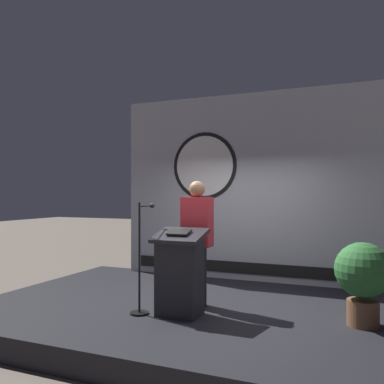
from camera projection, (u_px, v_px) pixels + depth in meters
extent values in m
plane|color=#6B6056|center=(211.00, 328.00, 5.62)|extent=(40.00, 40.00, 0.00)
cube|color=black|center=(211.00, 317.00, 5.62)|extent=(6.40, 4.00, 0.30)
cube|color=#B2B7C1|center=(247.00, 187.00, 7.32)|extent=(4.73, 0.10, 3.32)
cylinder|color=black|center=(204.00, 166.00, 7.58)|extent=(1.24, 0.02, 1.24)
cylinder|color=white|center=(204.00, 166.00, 7.58)|extent=(1.11, 0.02, 1.11)
cube|color=black|center=(246.00, 268.00, 7.27)|extent=(4.25, 0.02, 0.20)
cube|color=#26262B|center=(180.00, 277.00, 5.20)|extent=(0.52, 0.40, 0.98)
cube|color=#26262B|center=(180.00, 236.00, 5.20)|extent=(0.64, 0.50, 0.17)
cube|color=black|center=(179.00, 232.00, 5.18)|extent=(0.28, 0.20, 0.07)
cylinder|color=black|center=(197.00, 276.00, 5.63)|extent=(0.26, 0.26, 0.81)
cube|color=red|center=(197.00, 222.00, 5.63)|extent=(0.40, 0.24, 0.68)
sphere|color=#997051|center=(197.00, 189.00, 5.63)|extent=(0.22, 0.22, 0.22)
cylinder|color=black|center=(139.00, 313.00, 5.26)|extent=(0.24, 0.24, 0.02)
cylinder|color=black|center=(139.00, 258.00, 5.26)|extent=(0.03, 0.03, 1.42)
cylinder|color=black|center=(146.00, 206.00, 5.42)|extent=(0.02, 0.34, 0.02)
sphere|color=#262626|center=(152.00, 206.00, 5.57)|extent=(0.07, 0.07, 0.07)
cylinder|color=brown|center=(363.00, 313.00, 4.79)|extent=(0.36, 0.36, 0.30)
sphere|color=#2D6B33|center=(363.00, 270.00, 4.79)|extent=(0.64, 0.64, 0.64)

